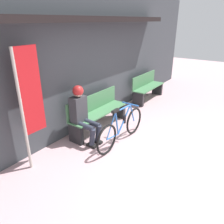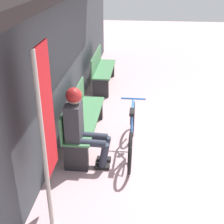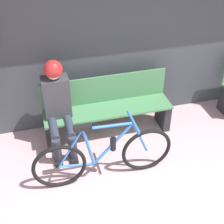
{
  "view_description": "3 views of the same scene",
  "coord_description": "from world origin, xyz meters",
  "px_view_note": "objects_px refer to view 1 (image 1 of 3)",
  "views": [
    {
      "loc": [
        -3.52,
        -0.89,
        2.48
      ],
      "look_at": [
        0.12,
        1.7,
        0.59
      ],
      "focal_mm": 35.0,
      "sensor_mm": 36.0,
      "label": 1
    },
    {
      "loc": [
        -4.34,
        1.24,
        2.85
      ],
      "look_at": [
        0.29,
        1.7,
        0.55
      ],
      "focal_mm": 50.0,
      "sensor_mm": 36.0,
      "label": 2
    },
    {
      "loc": [
        -0.62,
        -1.25,
        2.91
      ],
      "look_at": [
        0.2,
        1.79,
        0.64
      ],
      "focal_mm": 50.0,
      "sensor_mm": 36.0,
      "label": 3
    }
  ],
  "objects_px": {
    "park_bench_far": "(147,88)",
    "banner_pole": "(28,98)",
    "bicycle": "(122,128)",
    "person_seated": "(82,111)",
    "park_bench_near": "(98,113)"
  },
  "relations": [
    {
      "from": "park_bench_far",
      "to": "banner_pole",
      "type": "xyz_separation_m",
      "value": [
        -4.4,
        0.02,
        0.89
      ]
    },
    {
      "from": "park_bench_near",
      "to": "bicycle",
      "type": "xyz_separation_m",
      "value": [
        -0.25,
        -0.85,
        -0.05
      ]
    },
    {
      "from": "park_bench_near",
      "to": "banner_pole",
      "type": "relative_size",
      "value": 0.83
    },
    {
      "from": "person_seated",
      "to": "banner_pole",
      "type": "relative_size",
      "value": 0.59
    },
    {
      "from": "banner_pole",
      "to": "bicycle",
      "type": "bearing_deg",
      "value": -29.35
    },
    {
      "from": "park_bench_far",
      "to": "banner_pole",
      "type": "height_order",
      "value": "banner_pole"
    },
    {
      "from": "park_bench_near",
      "to": "person_seated",
      "type": "distance_m",
      "value": 0.75
    },
    {
      "from": "banner_pole",
      "to": "person_seated",
      "type": "bearing_deg",
      "value": -6.67
    },
    {
      "from": "person_seated",
      "to": "bicycle",
      "type": "bearing_deg",
      "value": -60.12
    },
    {
      "from": "park_bench_near",
      "to": "banner_pole",
      "type": "distance_m",
      "value": 1.99
    },
    {
      "from": "bicycle",
      "to": "park_bench_far",
      "type": "distance_m",
      "value": 2.99
    },
    {
      "from": "person_seated",
      "to": "park_bench_far",
      "type": "relative_size",
      "value": 0.83
    },
    {
      "from": "banner_pole",
      "to": "park_bench_far",
      "type": "bearing_deg",
      "value": -0.25
    },
    {
      "from": "person_seated",
      "to": "banner_pole",
      "type": "height_order",
      "value": "banner_pole"
    },
    {
      "from": "bicycle",
      "to": "park_bench_far",
      "type": "relative_size",
      "value": 1.12
    }
  ]
}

